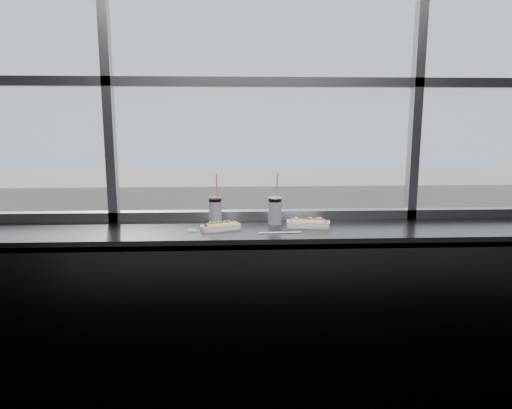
{
  "coord_description": "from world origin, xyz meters",
  "views": [
    {
      "loc": [
        -0.2,
        -1.51,
        1.74
      ],
      "look_at": [
        -0.07,
        1.23,
        1.25
      ],
      "focal_mm": 32.0,
      "sensor_mm": 36.0,
      "label": 1
    }
  ],
  "objects_px": {
    "loose_straw": "(280,233)",
    "car_far_a": "(81,313)",
    "soda_cup_left": "(215,209)",
    "tree_left": "(94,265)",
    "tree_center": "(254,252)",
    "pedestrian_d": "(362,289)",
    "soda_cup_right": "(275,209)",
    "hotdog_tray_left": "(221,226)",
    "hotdog_tray_right": "(308,223)",
    "wrapper": "(192,230)",
    "pedestrian_c": "(311,293)",
    "tree_right": "(394,254)",
    "car_near_b": "(104,387)",
    "car_far_b": "(274,311)",
    "pedestrian_a": "(134,290)",
    "car_near_d": "(428,377)",
    "pedestrian_b": "(202,294)"
  },
  "relations": [
    {
      "from": "tree_left",
      "to": "hotdog_tray_left",
      "type": "bearing_deg",
      "value": -71.06
    },
    {
      "from": "soda_cup_left",
      "to": "tree_left",
      "type": "relative_size",
      "value": 0.07
    },
    {
      "from": "pedestrian_d",
      "to": "car_near_b",
      "type": "bearing_deg",
      "value": -52.36
    },
    {
      "from": "soda_cup_right",
      "to": "car_far_b",
      "type": "xyz_separation_m",
      "value": [
        2.18,
        24.16,
        -11.19
      ]
    },
    {
      "from": "soda_cup_right",
      "to": "loose_straw",
      "type": "height_order",
      "value": "soda_cup_right"
    },
    {
      "from": "car_near_d",
      "to": "tree_center",
      "type": "height_order",
      "value": "tree_center"
    },
    {
      "from": "hotdog_tray_left",
      "to": "car_far_b",
      "type": "distance_m",
      "value": 26.85
    },
    {
      "from": "wrapper",
      "to": "pedestrian_c",
      "type": "bearing_deg",
      "value": 78.51
    },
    {
      "from": "car_near_d",
      "to": "tree_right",
      "type": "bearing_deg",
      "value": -10.84
    },
    {
      "from": "soda_cup_right",
      "to": "car_far_b",
      "type": "relative_size",
      "value": 0.06
    },
    {
      "from": "hotdog_tray_right",
      "to": "pedestrian_b",
      "type": "height_order",
      "value": "hotdog_tray_right"
    },
    {
      "from": "hotdog_tray_left",
      "to": "soda_cup_left",
      "type": "bearing_deg",
      "value": 80.49
    },
    {
      "from": "tree_center",
      "to": "soda_cup_left",
      "type": "bearing_deg",
      "value": -92.97
    },
    {
      "from": "hotdog_tray_left",
      "to": "tree_right",
      "type": "relative_size",
      "value": 0.05
    },
    {
      "from": "tree_center",
      "to": "pedestrian_d",
      "type": "bearing_deg",
      "value": -3.52
    },
    {
      "from": "wrapper",
      "to": "car_far_a",
      "type": "distance_m",
      "value": 28.25
    },
    {
      "from": "tree_center",
      "to": "tree_right",
      "type": "relative_size",
      "value": 1.07
    },
    {
      "from": "loose_straw",
      "to": "tree_left",
      "type": "relative_size",
      "value": 0.06
    },
    {
      "from": "car_far_a",
      "to": "tree_center",
      "type": "relative_size",
      "value": 1.21
    },
    {
      "from": "soda_cup_right",
      "to": "loose_straw",
      "type": "distance_m",
      "value": 0.27
    },
    {
      "from": "soda_cup_left",
      "to": "pedestrian_c",
      "type": "height_order",
      "value": "soda_cup_left"
    },
    {
      "from": "soda_cup_right",
      "to": "wrapper",
      "type": "bearing_deg",
      "value": -160.52
    },
    {
      "from": "hotdog_tray_left",
      "to": "soda_cup_left",
      "type": "xyz_separation_m",
      "value": [
        -0.04,
        0.19,
        0.07
      ]
    },
    {
      "from": "car_far_b",
      "to": "tree_left",
      "type": "distance_m",
      "value": 13.02
    },
    {
      "from": "wrapper",
      "to": "tree_left",
      "type": "bearing_deg",
      "value": 108.61
    },
    {
      "from": "car_near_b",
      "to": "tree_center",
      "type": "distance_m",
      "value": 14.28
    },
    {
      "from": "car_near_b",
      "to": "car_far_b",
      "type": "height_order",
      "value": "car_near_b"
    },
    {
      "from": "hotdog_tray_right",
      "to": "tree_right",
      "type": "bearing_deg",
      "value": 79.79
    },
    {
      "from": "tree_center",
      "to": "tree_right",
      "type": "distance_m",
      "value": 10.07
    },
    {
      "from": "car_near_d",
      "to": "hotdog_tray_left",
      "type": "bearing_deg",
      "value": 151.82
    },
    {
      "from": "soda_cup_right",
      "to": "pedestrian_d",
      "type": "xyz_separation_m",
      "value": [
        8.77,
        27.68,
        -11.15
      ]
    },
    {
      "from": "soda_cup_right",
      "to": "wrapper",
      "type": "height_order",
      "value": "soda_cup_right"
    },
    {
      "from": "soda_cup_right",
      "to": "car_near_d",
      "type": "relative_size",
      "value": 0.06
    },
    {
      "from": "soda_cup_left",
      "to": "car_far_a",
      "type": "relative_size",
      "value": 0.05
    },
    {
      "from": "car_far_b",
      "to": "pedestrian_a",
      "type": "relative_size",
      "value": 3.01
    },
    {
      "from": "loose_straw",
      "to": "car_far_a",
      "type": "height_order",
      "value": "loose_straw"
    },
    {
      "from": "pedestrian_a",
      "to": "tree_right",
      "type": "height_order",
      "value": "tree_right"
    },
    {
      "from": "tree_right",
      "to": "wrapper",
      "type": "bearing_deg",
      "value": -112.36
    },
    {
      "from": "hotdog_tray_left",
      "to": "tree_left",
      "type": "bearing_deg",
      "value": 88.18
    },
    {
      "from": "car_near_d",
      "to": "pedestrian_b",
      "type": "xyz_separation_m",
      "value": [
        -11.23,
        11.12,
        -0.01
      ]
    },
    {
      "from": "hotdog_tray_left",
      "to": "pedestrian_b",
      "type": "height_order",
      "value": "hotdog_tray_left"
    },
    {
      "from": "pedestrian_c",
      "to": "pedestrian_d",
      "type": "height_order",
      "value": "pedestrian_d"
    },
    {
      "from": "wrapper",
      "to": "car_near_b",
      "type": "bearing_deg",
      "value": 109.11
    },
    {
      "from": "hotdog_tray_right",
      "to": "wrapper",
      "type": "bearing_deg",
      "value": -162.75
    },
    {
      "from": "hotdog_tray_left",
      "to": "hotdog_tray_right",
      "type": "relative_size",
      "value": 0.91
    },
    {
      "from": "wrapper",
      "to": "car_near_d",
      "type": "bearing_deg",
      "value": 60.63
    },
    {
      "from": "soda_cup_right",
      "to": "car_far_a",
      "type": "relative_size",
      "value": 0.05
    },
    {
      "from": "hotdog_tray_left",
      "to": "loose_straw",
      "type": "xyz_separation_m",
      "value": [
        0.35,
        -0.1,
        -0.02
      ]
    },
    {
      "from": "pedestrian_b",
      "to": "tree_left",
      "type": "height_order",
      "value": "tree_left"
    },
    {
      "from": "car_near_b",
      "to": "car_far_b",
      "type": "bearing_deg",
      "value": -53.73
    }
  ]
}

